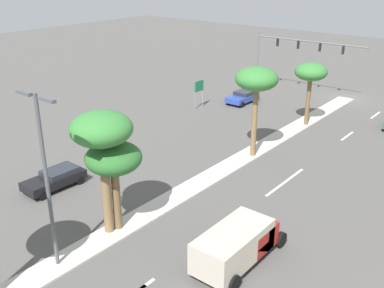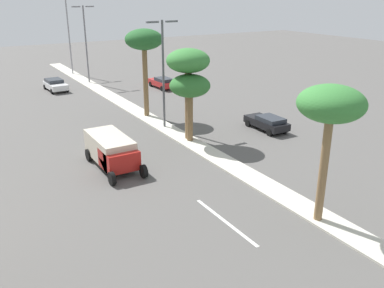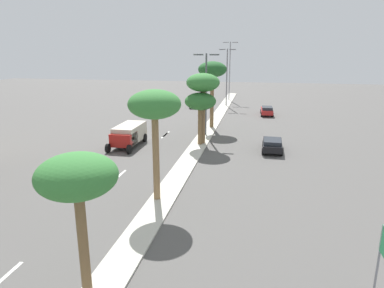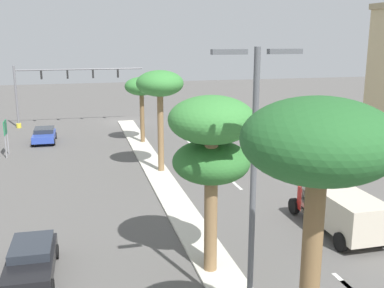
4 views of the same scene
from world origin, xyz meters
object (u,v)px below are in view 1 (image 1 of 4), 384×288
at_px(traffic_signal_gantry, 284,54).
at_px(directional_road_sign, 199,89).
at_px(palm_tree_leading, 257,81).
at_px(sedan_blue_rear, 243,97).
at_px(palm_tree_outboard, 311,73).
at_px(palm_tree_right, 114,160).
at_px(sedan_black_near, 55,178).
at_px(palm_tree_rear, 102,133).
at_px(street_lamp_center, 45,170).
at_px(box_truck, 238,243).

distance_m(traffic_signal_gantry, directional_road_sign, 13.38).
bearing_deg(palm_tree_leading, sedan_blue_rear, -54.07).
distance_m(traffic_signal_gantry, palm_tree_outboard, 13.68).
relative_size(directional_road_sign, palm_tree_right, 0.55).
height_order(directional_road_sign, sedan_blue_rear, directional_road_sign).
relative_size(traffic_signal_gantry, sedan_black_near, 3.18).
height_order(palm_tree_outboard, palm_tree_rear, palm_tree_rear).
height_order(directional_road_sign, sedan_black_near, directional_road_sign).
xyz_separation_m(directional_road_sign, sedan_black_near, (-3.69, 21.29, -1.46)).
xyz_separation_m(palm_tree_rear, street_lamp_center, (-0.26, 3.85, -0.70)).
distance_m(palm_tree_outboard, box_truck, 23.87).
height_order(palm_tree_rear, box_truck, palm_tree_rear).
relative_size(traffic_signal_gantry, box_truck, 2.32).
height_order(traffic_signal_gantry, palm_tree_outboard, traffic_signal_gantry).
xyz_separation_m(palm_tree_outboard, palm_tree_rear, (0.70, 24.88, 1.11)).
xyz_separation_m(traffic_signal_gantry, palm_tree_leading, (-8.49, 20.51, 1.95)).
xyz_separation_m(traffic_signal_gantry, sedan_black_near, (-0.49, 34.08, -3.71)).
bearing_deg(box_truck, street_lamp_center, 40.46).
relative_size(palm_tree_leading, box_truck, 1.22).
bearing_deg(sedan_black_near, palm_tree_leading, -120.51).
bearing_deg(palm_tree_right, traffic_signal_gantry, -77.13).
distance_m(palm_tree_right, palm_tree_rear, 1.86).
relative_size(sedan_blue_rear, box_truck, 0.70).
xyz_separation_m(palm_tree_outboard, palm_tree_leading, (0.04, 9.83, 1.16)).
height_order(traffic_signal_gantry, street_lamp_center, street_lamp_center).
height_order(palm_tree_leading, street_lamp_center, street_lamp_center).
relative_size(palm_tree_rear, sedan_blue_rear, 1.75).
height_order(palm_tree_leading, palm_tree_right, palm_tree_leading).
relative_size(directional_road_sign, street_lamp_center, 0.32).
distance_m(directional_road_sign, box_truck, 27.61).
relative_size(palm_tree_outboard, palm_tree_rear, 0.82).
relative_size(palm_tree_outboard, sedan_blue_rear, 1.44).
height_order(traffic_signal_gantry, sedan_black_near, traffic_signal_gantry).
relative_size(palm_tree_outboard, palm_tree_right, 1.11).
relative_size(street_lamp_center, sedan_black_near, 2.11).
distance_m(palm_tree_right, sedan_black_near, 8.49).
height_order(palm_tree_right, street_lamp_center, street_lamp_center).
distance_m(palm_tree_outboard, sedan_blue_rear, 10.42).
height_order(directional_road_sign, palm_tree_rear, palm_tree_rear).
distance_m(palm_tree_leading, palm_tree_right, 14.60).
xyz_separation_m(directional_road_sign, palm_tree_rear, (-11.03, 22.76, 4.16)).
bearing_deg(directional_road_sign, palm_tree_outboard, -169.74).
distance_m(traffic_signal_gantry, sedan_black_near, 34.29).
height_order(traffic_signal_gantry, palm_tree_rear, palm_tree_rear).
bearing_deg(sedan_black_near, palm_tree_right, 173.15).
bearing_deg(sedan_black_near, palm_tree_rear, 168.69).
distance_m(palm_tree_rear, street_lamp_center, 3.92).
xyz_separation_m(palm_tree_right, street_lamp_center, (-0.09, 4.42, 1.06)).
xyz_separation_m(palm_tree_right, sedan_black_near, (7.51, -0.90, -3.86)).
relative_size(palm_tree_rear, sedan_black_near, 1.68).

